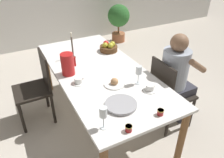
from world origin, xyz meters
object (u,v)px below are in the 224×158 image
Objects in this scene: red_pitcher at (68,64)px; fruit_bowl at (109,47)px; person_seated at (176,74)px; teacup_across at (78,81)px; chair_person_side at (168,92)px; wine_glass_juice at (103,113)px; teacup_near_person at (150,88)px; jam_jar_amber at (160,112)px; chair_opposite at (37,86)px; candlestick_tall at (73,48)px; wine_glass_water at (139,71)px; potted_plant at (119,19)px; bread_plate at (114,83)px; jam_jar_red at (129,128)px; serving_tray at (121,105)px.

red_pitcher reaches higher than fruit_bowl.
person_seated reaches higher than teacup_across.
wine_glass_juice reaches higher than chair_person_side.
teacup_near_person is 2.53× the size of jam_jar_amber.
jam_jar_amber is (0.80, -1.32, 0.28)m from chair_opposite.
fruit_bowl is 0.50m from candlestick_tall.
candlestick_tall is (-0.83, 0.89, 0.38)m from chair_person_side.
wine_glass_water is at bearing -96.34° from fruit_bowl.
red_pitcher is 4.30× the size of jam_jar_amber.
candlestick_tall reaches higher than jam_jar_amber.
chair_opposite is 6.28× the size of teacup_near_person.
teacup_across is 0.90m from jam_jar_amber.
potted_plant reaches higher than teacup_across.
chair_person_side is 6.28× the size of teacup_across.
person_seated reaches higher than potted_plant.
potted_plant is at bearing 49.66° from red_pitcher.
candlestick_tall is 0.39× the size of potted_plant.
potted_plant is (1.87, 3.11, -0.35)m from wine_glass_juice.
candlestick_tall is at bearing 177.77° from fruit_bowl.
bread_plate is at bearing -112.73° from fruit_bowl.
teacup_near_person is (-0.48, -0.15, 0.05)m from person_seated.
wine_glass_water is 3.58× the size of jam_jar_amber.
red_pitcher reaches higher than potted_plant.
red_pitcher is at bearing 97.44° from jam_jar_red.
chair_person_side is 1.17m from wine_glass_juice.
fruit_bowl is at bearing 86.62° from teacup_near_person.
chair_opposite is at bearing 137.43° from wine_glass_water.
wine_glass_water reaches higher than jam_jar_red.
red_pitcher is at bearing 129.13° from bread_plate.
jam_jar_amber is 1.37m from fruit_bowl.
fruit_bowl is at bearing 68.50° from serving_tray.
wine_glass_water is 0.52m from jam_jar_amber.
person_seated is at bearing -63.84° from fruit_bowl.
person_seated reaches higher than teacup_near_person.
potted_plant is at bearing 47.41° from candlestick_tall.
bread_plate reaches higher than serving_tray.
bread_plate is (0.32, -0.20, -0.01)m from teacup_across.
wine_glass_juice reaches higher than chair_opposite.
teacup_near_person is 0.61× the size of fruit_bowl.
fruit_bowl is at bearing 81.76° from jam_jar_amber.
jam_jar_amber is at bearing -46.94° from serving_tray.
person_seated reaches higher than wine_glass_water.
candlestick_tall reaches higher than wine_glass_juice.
wine_glass_water is at bearing 102.68° from teacup_near_person.
jam_jar_amber is (0.13, -0.59, 0.01)m from bread_plate.
fruit_bowl reaches higher than jam_jar_amber.
red_pitcher is 0.93m from wine_glass_juice.
potted_plant is (1.18, 1.84, -0.25)m from fruit_bowl.
red_pitcher reaches higher than chair_opposite.
person_seated is at bearing -120.43° from chair_opposite.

